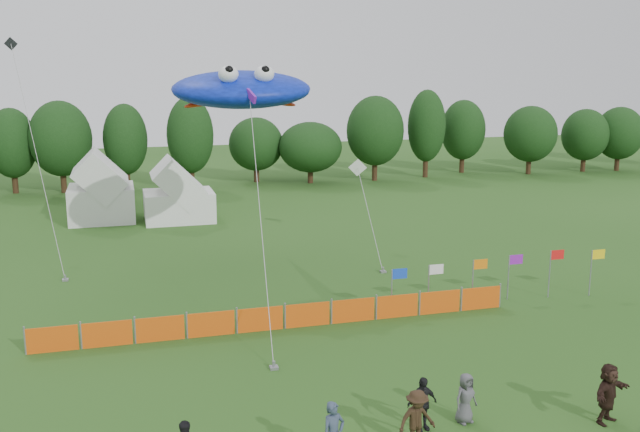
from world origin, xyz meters
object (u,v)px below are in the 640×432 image
object	(u,v)px
tent_right	(179,197)
spectator_f	(608,393)
tent_left	(101,192)
spectator_e	(466,398)
barrier_fence	(284,317)
spectator_d	(422,404)
spectator_c	(417,420)
stingray_kite	(241,89)

from	to	relation	value
tent_right	spectator_f	size ratio (longest dim) A/B	2.56
tent_left	tent_right	xyz separation A→B (m)	(5.20, -1.57, -0.29)
spectator_e	barrier_fence	bearing A→B (deg)	95.92
tent_left	spectator_d	xyz separation A→B (m)	(9.59, -33.49, -1.18)
tent_left	barrier_fence	distance (m)	25.41
spectator_d	tent_left	bearing A→B (deg)	100.01
spectator_c	barrier_fence	bearing A→B (deg)	91.18
tent_right	stingray_kite	bearing A→B (deg)	-80.83
spectator_c	spectator_d	bearing A→B (deg)	51.82
spectator_e	spectator_f	distance (m)	4.31
spectator_d	stingray_kite	distance (m)	20.22
spectator_e	stingray_kite	xyz separation A→B (m)	(-3.61, 18.08, 8.71)
spectator_c	spectator_e	size ratio (longest dim) A/B	1.13
stingray_kite	tent_left	bearing A→B (deg)	115.82
spectator_f	barrier_fence	bearing A→B (deg)	101.08
spectator_d	spectator_f	bearing A→B (deg)	-17.32
tent_left	spectator_d	size ratio (longest dim) A/B	2.72
tent_right	spectator_d	bearing A→B (deg)	-82.18
barrier_fence	stingray_kite	xyz separation A→B (m)	(-0.10, 8.87, 8.99)
stingray_kite	barrier_fence	bearing A→B (deg)	-89.39
tent_left	tent_right	distance (m)	5.44
spectator_d	spectator_e	xyz separation A→B (m)	(1.45, 0.05, -0.05)
spectator_d	spectator_c	bearing A→B (deg)	-127.18
spectator_e	spectator_d	bearing A→B (deg)	167.19
spectator_c	spectator_f	distance (m)	6.19
spectator_c	spectator_d	world-z (taller)	spectator_c
tent_left	spectator_f	world-z (taller)	tent_left
tent_right	spectator_e	size ratio (longest dim) A/B	3.08
tent_right	spectator_f	xyz separation A→B (m)	(9.97, -33.04, -0.78)
spectator_c	spectator_f	xyz separation A→B (m)	(6.19, -0.14, 0.05)
spectator_e	spectator_c	bearing A→B (deg)	-167.99
spectator_d	spectator_f	world-z (taller)	spectator_f
tent_left	spectator_e	xyz separation A→B (m)	(11.04, -33.44, -1.22)
spectator_e	stingray_kite	size ratio (longest dim) A/B	0.07
tent_right	spectator_f	bearing A→B (deg)	-73.20
spectator_f	spectator_d	bearing A→B (deg)	143.35
tent_left	spectator_c	bearing A→B (deg)	-75.39
spectator_e	tent_left	bearing A→B (deg)	93.32
tent_right	spectator_e	xyz separation A→B (m)	(5.83, -31.86, -0.94)
spectator_c	spectator_d	distance (m)	1.16
barrier_fence	spectator_f	distance (m)	12.92
spectator_f	spectator_c	bearing A→B (deg)	153.46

